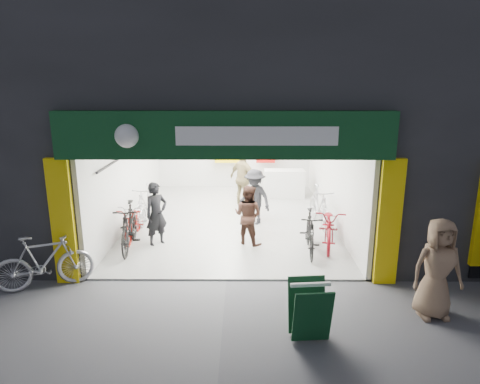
{
  "coord_description": "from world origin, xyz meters",
  "views": [
    {
      "loc": [
        0.34,
        -8.12,
        4.05
      ],
      "look_at": [
        0.28,
        1.5,
        1.52
      ],
      "focal_mm": 32.0,
      "sensor_mm": 36.0,
      "label": 1
    }
  ],
  "objects_px": {
    "parked_bike": "(44,262)",
    "bike_right_front": "(310,233)",
    "pedestrian_near": "(437,269)",
    "bike_left_front": "(136,219)",
    "sandwich_board": "(310,309)"
  },
  "relations": [
    {
      "from": "parked_bike",
      "to": "bike_right_front",
      "type": "bearing_deg",
      "value": -94.39
    },
    {
      "from": "bike_right_front",
      "to": "pedestrian_near",
      "type": "distance_m",
      "value": 3.34
    },
    {
      "from": "bike_right_front",
      "to": "parked_bike",
      "type": "relative_size",
      "value": 0.92
    },
    {
      "from": "parked_bike",
      "to": "pedestrian_near",
      "type": "bearing_deg",
      "value": -120.32
    },
    {
      "from": "bike_left_front",
      "to": "sandwich_board",
      "type": "distance_m",
      "value": 6.14
    },
    {
      "from": "sandwich_board",
      "to": "pedestrian_near",
      "type": "bearing_deg",
      "value": 11.93
    },
    {
      "from": "bike_left_front",
      "to": "pedestrian_near",
      "type": "relative_size",
      "value": 0.98
    },
    {
      "from": "sandwich_board",
      "to": "bike_left_front",
      "type": "bearing_deg",
      "value": 124.44
    },
    {
      "from": "bike_left_front",
      "to": "parked_bike",
      "type": "xyz_separation_m",
      "value": [
        -1.1,
        -3.03,
        0.1
      ]
    },
    {
      "from": "bike_left_front",
      "to": "sandwich_board",
      "type": "height_order",
      "value": "sandwich_board"
    },
    {
      "from": "pedestrian_near",
      "to": "sandwich_board",
      "type": "relative_size",
      "value": 1.91
    },
    {
      "from": "bike_left_front",
      "to": "sandwich_board",
      "type": "xyz_separation_m",
      "value": [
        3.91,
        -4.74,
        0.06
      ]
    },
    {
      "from": "pedestrian_near",
      "to": "sandwich_board",
      "type": "distance_m",
      "value": 2.43
    },
    {
      "from": "bike_left_front",
      "to": "sandwich_board",
      "type": "relative_size",
      "value": 1.87
    },
    {
      "from": "bike_right_front",
      "to": "pedestrian_near",
      "type": "relative_size",
      "value": 0.96
    }
  ]
}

